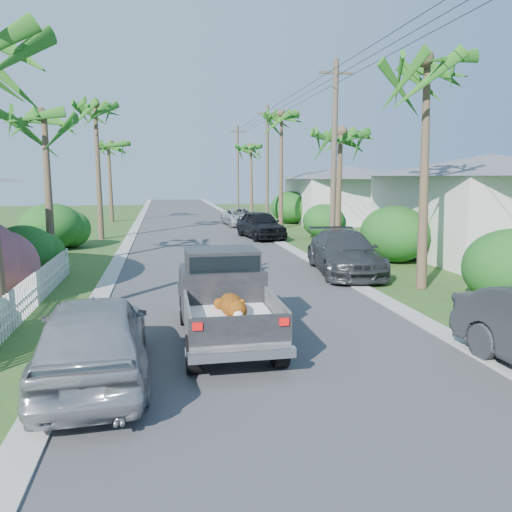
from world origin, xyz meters
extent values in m
plane|color=#2E5620|center=(0.00, 0.00, 0.00)|extent=(120.00, 120.00, 0.00)
cube|color=#38383A|center=(0.00, 25.00, 0.01)|extent=(8.00, 100.00, 0.02)
cube|color=#A5A39E|center=(-4.30, 25.00, 0.03)|extent=(0.60, 100.00, 0.06)
cube|color=#A5A39E|center=(4.30, 25.00, 0.03)|extent=(0.60, 100.00, 0.06)
cylinder|color=black|center=(-1.78, -0.20, 0.38)|extent=(0.28, 0.76, 0.76)
cylinder|color=black|center=(-0.08, -0.20, 0.38)|extent=(0.28, 0.76, 0.76)
cylinder|color=black|center=(-1.78, 3.05, 0.38)|extent=(0.28, 0.76, 0.76)
cylinder|color=black|center=(-0.08, 3.05, 0.38)|extent=(0.28, 0.76, 0.76)
cube|color=slate|center=(-0.93, 0.45, 0.62)|extent=(1.90, 2.40, 0.24)
cube|color=slate|center=(-1.85, 0.45, 1.00)|extent=(0.06, 2.40, 0.55)
cube|color=slate|center=(-0.01, 0.45, 1.00)|extent=(0.06, 2.40, 0.55)
cube|color=black|center=(-0.93, -0.72, 0.98)|extent=(1.92, 0.08, 0.52)
cube|color=silver|center=(-0.93, -0.88, 0.55)|extent=(1.98, 0.18, 0.18)
cube|color=red|center=(-1.73, -0.77, 1.10)|extent=(0.18, 0.05, 0.14)
cube|color=red|center=(-0.13, -0.77, 1.10)|extent=(0.18, 0.05, 0.14)
cube|color=black|center=(-0.93, 2.30, 1.05)|extent=(1.94, 1.65, 1.10)
cube|color=black|center=(-0.93, 2.30, 1.78)|extent=(1.70, 1.35, 0.55)
cube|color=black|center=(-0.93, 1.63, 1.75)|extent=(1.60, 0.05, 0.45)
cube|color=black|center=(-0.93, 3.55, 0.90)|extent=(1.94, 1.20, 0.80)
cube|color=white|center=(-0.93, 0.45, 0.82)|extent=(1.70, 2.10, 0.16)
ellipsoid|color=orange|center=(-0.93, 0.55, 1.12)|extent=(0.48, 1.25, 0.43)
sphere|color=orange|center=(-0.93, -0.20, 1.20)|extent=(0.40, 0.40, 0.40)
ellipsoid|color=white|center=(-0.93, 0.55, 1.02)|extent=(0.32, 0.86, 0.18)
imported|color=#303235|center=(4.67, 8.86, 0.81)|extent=(2.95, 5.84, 1.63)
imported|color=black|center=(3.60, 20.46, 0.84)|extent=(2.66, 5.18, 1.69)
imported|color=silver|center=(3.60, 28.45, 0.69)|extent=(2.65, 5.13, 1.38)
imported|color=#9D9EA4|center=(-3.60, -0.23, 0.82)|extent=(2.21, 4.94, 1.65)
cone|color=brown|center=(-6.80, 12.00, 3.10)|extent=(0.36, 0.61, 6.21)
cone|color=brown|center=(-6.00, 22.00, 4.00)|extent=(0.36, 0.36, 8.00)
cone|color=brown|center=(-6.50, 34.00, 3.25)|extent=(0.36, 0.75, 6.51)
cone|color=brown|center=(6.30, 6.00, 3.75)|extent=(0.36, 0.73, 7.51)
cone|color=brown|center=(6.60, 15.00, 3.00)|extent=(0.36, 0.54, 6.01)
cone|color=brown|center=(6.20, 26.00, 4.10)|extent=(0.36, 0.36, 8.20)
cone|color=brown|center=(6.50, 40.00, 3.40)|extent=(0.36, 0.63, 6.81)
ellipsoid|color=#15491A|center=(-7.40, 10.00, 1.00)|extent=(2.40, 2.64, 2.00)
ellipsoid|color=#15491A|center=(-8.00, 18.00, 1.20)|extent=(3.20, 3.52, 2.40)
ellipsoid|color=#15491A|center=(7.80, 11.00, 1.25)|extent=(3.00, 3.30, 2.50)
ellipsoid|color=#15491A|center=(7.50, 20.00, 1.05)|extent=(2.60, 2.86, 2.10)
ellipsoid|color=#15491A|center=(8.00, 30.00, 1.30)|extent=(3.20, 3.52, 2.60)
cube|color=white|center=(-6.00, 5.50, 0.50)|extent=(0.10, 11.00, 1.00)
cube|color=silver|center=(13.00, 12.00, 1.90)|extent=(8.00, 9.00, 3.80)
cone|color=#595B60|center=(13.00, 12.00, 4.30)|extent=(6.48, 6.48, 1.00)
cube|color=silver|center=(13.00, 30.00, 1.80)|extent=(9.00, 8.00, 3.60)
cone|color=#595B60|center=(13.00, 30.00, 4.10)|extent=(6.48, 6.48, 1.00)
cylinder|color=brown|center=(5.60, 13.00, 4.50)|extent=(0.26, 0.26, 9.00)
cube|color=brown|center=(5.60, 13.00, 8.40)|extent=(1.60, 0.10, 0.10)
cylinder|color=brown|center=(5.60, 28.00, 4.50)|extent=(0.26, 0.26, 9.00)
cube|color=brown|center=(5.60, 28.00, 8.40)|extent=(1.60, 0.10, 0.10)
cylinder|color=brown|center=(5.60, 43.00, 4.50)|extent=(0.26, 0.26, 9.00)
cube|color=brown|center=(5.60, 43.00, 8.40)|extent=(1.60, 0.10, 0.10)
camera|label=1|loc=(-2.29, -9.45, 3.75)|focal=35.00mm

